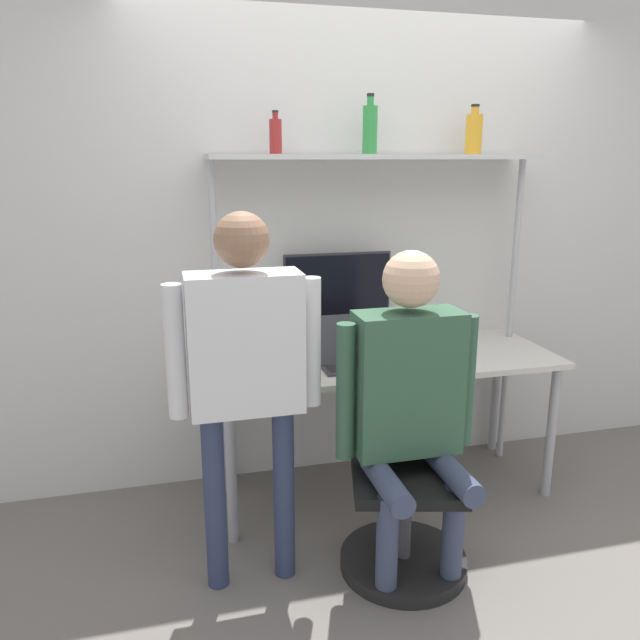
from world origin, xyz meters
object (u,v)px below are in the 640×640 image
Objects in this scene: cell_phone at (404,361)px; office_chair at (404,506)px; person_seated at (410,391)px; bottle_green at (370,129)px; monitor at (338,295)px; laptop at (349,352)px; bottle_red at (276,136)px; person_standing at (245,358)px; bottle_amber at (474,133)px.

office_chair is (-0.20, -0.53, -0.48)m from cell_phone.
bottle_green reaches higher than person_seated.
bottle_green reaches higher than monitor.
laptop is 0.29m from cell_phone.
office_chair is 3.16× the size of bottle_green.
monitor is at bearing 1.73° from bottle_red.
bottle_green is (0.76, 0.77, 0.90)m from person_standing.
laptop is at bearing -161.34° from bottle_amber.
bottle_green is 1.16× the size of bottle_amber.
person_seated is 0.69m from person_standing.
laptop reaches higher than office_chair.
bottle_green is 0.48m from bottle_red.
cell_phone is 1.25m from bottle_amber.
bottle_amber reaches higher than laptop.
cell_phone is 0.74m from office_chair.
bottle_amber is (1.33, 0.77, 0.89)m from person_standing.
bottle_green reaches higher than bottle_amber.
bottle_green is (0.16, -0.01, 0.85)m from monitor.
office_chair is at bearing -84.97° from monitor.
bottle_red is at bearing 115.74° from office_chair.
person_seated is at bearing -8.10° from person_standing.
bottle_amber is (0.46, 0.29, 1.13)m from cell_phone.
person_standing is at bearing -134.70° from bottle_green.
monitor is 0.86m from bottle_green.
person_seated reaches higher than monitor.
bottle_amber is (0.73, -0.01, 0.83)m from monitor.
bottle_red is at bearing -180.00° from bottle_amber.
person_seated is 4.86× the size of bottle_green.
laptop is 1.53× the size of bottle_red.
person_standing is at bearing 175.51° from office_chair.
cell_phone is at bearing -47.79° from monitor.
cell_phone is at bearing -25.96° from bottle_red.
bottle_amber reaches higher than office_chair.
bottle_green is 0.57m from bottle_amber.
cell_phone is 1.18m from bottle_green.
laptop is 1.32m from bottle_amber.
person_standing is at bearing -138.77° from laptop.
person_standing is at bearing -127.67° from monitor.
person_seated reaches higher than cell_phone.
bottle_amber reaches higher than person_seated.
monitor is at bearing 87.38° from laptop.
bottle_amber is (0.57, 0.00, -0.02)m from bottle_green.
laptop is at bearing 96.98° from person_seated.
office_chair is 1.83m from bottle_red.
bottle_amber is 1.06m from bottle_red.
bottle_amber is at bearing 18.66° from laptop.
person_standing is at bearing -150.10° from bottle_amber.
person_seated is 0.90× the size of person_standing.
cell_phone is 0.61m from person_seated.
bottle_amber reaches higher than person_standing.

